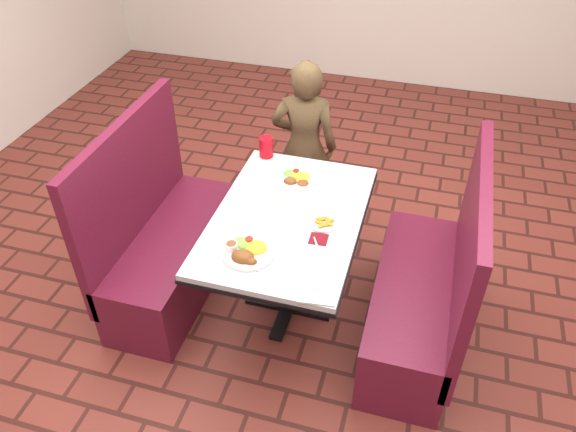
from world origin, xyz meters
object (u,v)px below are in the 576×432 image
at_px(red_tumbler, 266,147).
at_px(dining_table, 288,229).
at_px(booth_bench_right, 423,298).
at_px(diner_person, 304,147).
at_px(far_dinner_plate, 297,177).
at_px(plantain_plate, 323,223).
at_px(booth_bench_left, 167,246).
at_px(near_dinner_plate, 247,250).

bearing_deg(red_tumbler, dining_table, -61.31).
xyz_separation_m(booth_bench_right, diner_person, (-0.94, 0.91, 0.30)).
bearing_deg(booth_bench_right, far_dinner_plate, 157.84).
bearing_deg(plantain_plate, booth_bench_left, 179.21).
height_order(booth_bench_right, plantain_plate, booth_bench_right).
bearing_deg(red_tumbler, booth_bench_left, -131.81).
distance_m(booth_bench_right, red_tumbler, 1.33).
relative_size(far_dinner_plate, red_tumbler, 1.82).
bearing_deg(booth_bench_right, red_tumbler, 153.31).
relative_size(diner_person, plantain_plate, 7.84).
xyz_separation_m(booth_bench_right, red_tumbler, (-1.10, 0.55, 0.49)).
bearing_deg(booth_bench_left, far_dinner_plate, 24.55).
height_order(diner_person, near_dinner_plate, diner_person).
xyz_separation_m(booth_bench_left, near_dinner_plate, (0.68, -0.36, 0.45)).
relative_size(dining_table, red_tumbler, 9.15).
height_order(booth_bench_left, red_tumbler, booth_bench_left).
height_order(booth_bench_right, far_dinner_plate, booth_bench_right).
height_order(near_dinner_plate, plantain_plate, near_dinner_plate).
bearing_deg(booth_bench_left, diner_person, 54.33).
bearing_deg(booth_bench_right, plantain_plate, -178.66).
xyz_separation_m(dining_table, far_dinner_plate, (-0.05, 0.34, 0.12)).
bearing_deg(booth_bench_left, red_tumbler, 48.19).
xyz_separation_m(dining_table, plantain_plate, (0.20, -0.01, 0.11)).
relative_size(near_dinner_plate, plantain_plate, 1.70).
bearing_deg(diner_person, dining_table, 91.37).
xyz_separation_m(dining_table, red_tumbler, (-0.30, 0.55, 0.16)).
xyz_separation_m(near_dinner_plate, red_tumbler, (-0.19, 0.91, 0.04)).
height_order(dining_table, booth_bench_right, booth_bench_right).
bearing_deg(dining_table, near_dinner_plate, -107.68).
distance_m(booth_bench_right, near_dinner_plate, 1.08).
relative_size(booth_bench_right, near_dinner_plate, 4.36).
bearing_deg(red_tumbler, diner_person, 66.17).
height_order(far_dinner_plate, red_tumbler, red_tumbler).
xyz_separation_m(booth_bench_left, plantain_plate, (1.00, -0.01, 0.43)).
xyz_separation_m(diner_person, far_dinner_plate, (0.10, -0.56, 0.14)).
relative_size(dining_table, plantain_plate, 7.51).
distance_m(booth_bench_right, far_dinner_plate, 1.01).
bearing_deg(plantain_plate, dining_table, 176.12).
bearing_deg(diner_person, near_dinner_plate, 83.71).
height_order(diner_person, red_tumbler, diner_person).
distance_m(dining_table, plantain_plate, 0.23).
relative_size(booth_bench_left, near_dinner_plate, 4.36).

